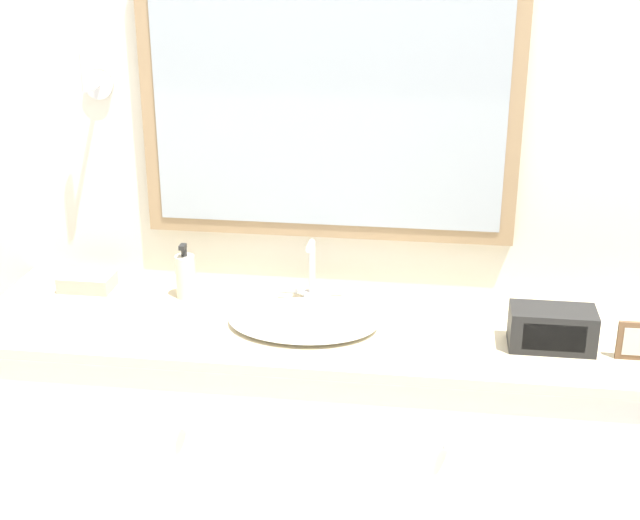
% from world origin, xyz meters
% --- Properties ---
extents(wall_back, '(8.00, 0.18, 2.55)m').
position_xyz_m(wall_back, '(-0.00, 0.64, 1.28)').
color(wall_back, silver).
rests_on(wall_back, ground_plane).
extents(vanity_counter, '(2.11, 0.60, 0.86)m').
position_xyz_m(vanity_counter, '(0.00, 0.31, 0.43)').
color(vanity_counter, silver).
rests_on(vanity_counter, ground_plane).
extents(sink_basin, '(0.45, 0.37, 0.21)m').
position_xyz_m(sink_basin, '(-0.06, 0.29, 0.88)').
color(sink_basin, white).
rests_on(sink_basin, vanity_counter).
extents(soap_bottle, '(0.06, 0.06, 0.18)m').
position_xyz_m(soap_bottle, '(-0.47, 0.44, 0.93)').
color(soap_bottle, beige).
rests_on(soap_bottle, vanity_counter).
extents(appliance_box, '(0.24, 0.12, 0.12)m').
position_xyz_m(appliance_box, '(0.65, 0.24, 0.92)').
color(appliance_box, black).
rests_on(appliance_box, vanity_counter).
extents(picture_frame, '(0.11, 0.01, 0.11)m').
position_xyz_m(picture_frame, '(0.87, 0.19, 0.92)').
color(picture_frame, brown).
rests_on(picture_frame, vanity_counter).
extents(hand_towel_near_sink, '(0.17, 0.11, 0.05)m').
position_xyz_m(hand_towel_near_sink, '(-0.80, 0.46, 0.88)').
color(hand_towel_near_sink, '#B7A899').
rests_on(hand_towel_near_sink, vanity_counter).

